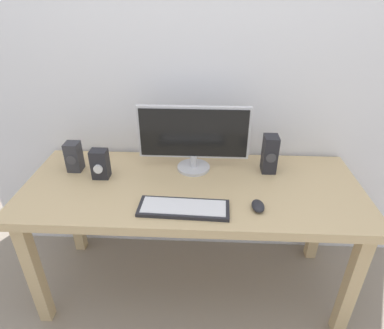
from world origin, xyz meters
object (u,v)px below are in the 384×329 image
at_px(desk, 192,198).
at_px(speaker_right, 270,154).
at_px(mouse, 258,206).
at_px(keyboard_primary, 184,208).
at_px(audio_controller, 100,164).
at_px(monitor, 194,136).
at_px(speaker_left, 74,157).

bearing_deg(desk, speaker_right, 22.04).
bearing_deg(mouse, desk, 145.49).
distance_m(keyboard_primary, speaker_right, 0.58).
xyz_separation_m(speaker_right, audio_controller, (-0.89, -0.11, -0.02)).
relative_size(desk, mouse, 18.51).
bearing_deg(keyboard_primary, monitor, 85.93).
distance_m(keyboard_primary, speaker_left, 0.71).
relative_size(monitor, mouse, 6.34).
height_order(mouse, speaker_right, speaker_right).
bearing_deg(monitor, audio_controller, -165.97).
distance_m(monitor, audio_controller, 0.51).
distance_m(speaker_right, audio_controller, 0.90).
bearing_deg(monitor, mouse, -49.15).
bearing_deg(speaker_left, speaker_right, 2.29).
xyz_separation_m(desk, audio_controller, (-0.48, 0.05, 0.16)).
relative_size(mouse, speaker_right, 0.45).
xyz_separation_m(mouse, speaker_left, (-0.96, 0.31, 0.06)).
distance_m(mouse, audio_controller, 0.83).
distance_m(desk, speaker_right, 0.48).
relative_size(keyboard_primary, speaker_right, 2.04).
distance_m(monitor, speaker_left, 0.66).
relative_size(monitor, keyboard_primary, 1.41).
xyz_separation_m(monitor, mouse, (0.31, -0.36, -0.18)).
distance_m(monitor, keyboard_primary, 0.42).
relative_size(monitor, speaker_right, 2.87).
bearing_deg(monitor, speaker_right, -1.18).
distance_m(keyboard_primary, audio_controller, 0.53).
relative_size(mouse, audio_controller, 0.59).
relative_size(monitor, audio_controller, 3.73).
height_order(desk, audio_controller, audio_controller).
bearing_deg(speaker_right, audio_controller, -172.84).
height_order(desk, monitor, monitor).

